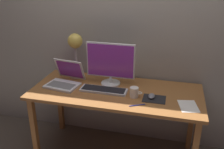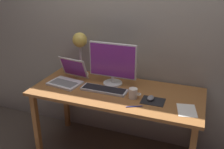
% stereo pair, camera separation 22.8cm
% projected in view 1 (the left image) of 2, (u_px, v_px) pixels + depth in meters
% --- Properties ---
extents(back_wall, '(4.80, 0.06, 2.60)m').
position_uv_depth(back_wall, '(126.00, 23.00, 2.53)').
color(back_wall, '#9E998E').
rests_on(back_wall, ground).
extents(desk, '(1.60, 0.70, 0.74)m').
position_uv_depth(desk, '(116.00, 98.00, 2.42)').
color(desk, '#935B2D').
rests_on(desk, ground).
extents(monitor, '(0.47, 0.19, 0.42)m').
position_uv_depth(monitor, '(111.00, 63.00, 2.44)').
color(monitor, silver).
rests_on(monitor, desk).
extents(keyboard_main, '(0.44, 0.14, 0.03)m').
position_uv_depth(keyboard_main, '(104.00, 90.00, 2.37)').
color(keyboard_main, silver).
rests_on(keyboard_main, desk).
extents(laptop, '(0.35, 0.35, 0.23)m').
position_uv_depth(laptop, '(66.00, 78.00, 2.51)').
color(laptop, silver).
rests_on(laptop, desk).
extents(desk_lamp, '(0.15, 0.15, 0.46)m').
position_uv_depth(desk_lamp, '(75.00, 45.00, 2.57)').
color(desk_lamp, beige).
rests_on(desk_lamp, desk).
extents(mousepad, '(0.20, 0.16, 0.00)m').
position_uv_depth(mousepad, '(154.00, 99.00, 2.23)').
color(mousepad, black).
rests_on(mousepad, desk).
extents(mouse, '(0.06, 0.10, 0.03)m').
position_uv_depth(mouse, '(152.00, 96.00, 2.24)').
color(mouse, slate).
rests_on(mouse, mousepad).
extents(coffee_mug, '(0.11, 0.08, 0.09)m').
position_uv_depth(coffee_mug, '(134.00, 92.00, 2.25)').
color(coffee_mug, white).
rests_on(coffee_mug, desk).
extents(paper_sheet_near_mouse, '(0.19, 0.24, 0.00)m').
position_uv_depth(paper_sheet_near_mouse, '(188.00, 106.00, 2.11)').
color(paper_sheet_near_mouse, white).
rests_on(paper_sheet_near_mouse, desk).
extents(pen, '(0.13, 0.07, 0.01)m').
position_uv_depth(pen, '(137.00, 105.00, 2.12)').
color(pen, '#2633A5').
rests_on(pen, desk).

